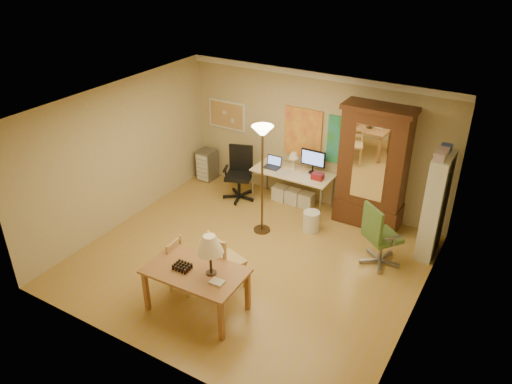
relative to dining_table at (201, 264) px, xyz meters
The scene contains 16 objects.
floor 1.65m from the dining_table, 92.49° to the left, with size 5.50×5.50×0.00m, color #AC853D.
crown_molding 4.27m from the dining_table, 90.91° to the left, with size 5.50×0.08×0.12m, color white.
corkboard 4.47m from the dining_table, 118.53° to the left, with size 0.90×0.04×0.62m, color tan.
art_panel_left 3.94m from the dining_table, 94.59° to the left, with size 0.80×0.04×1.00m, color yellow.
art_panel_right 3.97m from the dining_table, 81.39° to the left, with size 0.75×0.04×0.95m, color teal.
dining_table is the anchor object (origin of this frame).
ladder_chair_back 0.75m from the dining_table, 92.00° to the left, with size 0.58×0.57×1.00m.
ladder_chair_left 0.78m from the dining_table, 154.45° to the left, with size 0.40×0.42×0.85m.
torchiere_lamp 2.51m from the dining_table, 98.54° to the left, with size 0.38×0.38×2.08m.
computer_desk 3.61m from the dining_table, 94.78° to the left, with size 1.62×0.71×1.22m.
office_chair_black 3.57m from the dining_table, 113.54° to the left, with size 0.69×0.69×1.11m.
office_chair_green 3.13m from the dining_table, 53.11° to the left, with size 0.72×0.72×1.13m.
drawer_cart 4.43m from the dining_table, 124.72° to the left, with size 0.34×0.41×0.68m.
armoire 3.86m from the dining_table, 71.27° to the left, with size 1.27×0.60×2.34m.
bookshelf 4.06m from the dining_table, 52.27° to the left, with size 0.28×0.74×1.85m.
wastebin 2.93m from the dining_table, 81.18° to the left, with size 0.32×0.32×0.40m, color silver.
Camera 1 is at (3.66, -5.94, 5.08)m, focal length 35.00 mm.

